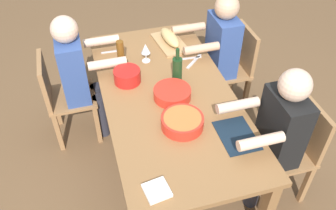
{
  "coord_description": "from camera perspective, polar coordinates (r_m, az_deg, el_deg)",
  "views": [
    {
      "loc": [
        -1.96,
        0.56,
        2.47
      ],
      "look_at": [
        0.0,
        0.0,
        0.63
      ],
      "focal_mm": 38.21,
      "sensor_mm": 36.0,
      "label": 1
    }
  ],
  "objects": [
    {
      "name": "beer_bottle",
      "position": [
        2.93,
        -7.55,
        8.16
      ],
      "size": [
        0.06,
        0.06,
        0.22
      ],
      "primitive_type": "cylinder",
      "color": "brown",
      "rests_on": "dining_table"
    },
    {
      "name": "placemat_near_left",
      "position": [
        2.41,
        10.89,
        -4.79
      ],
      "size": [
        0.32,
        0.23,
        0.01
      ],
      "primitive_type": "cube",
      "color": "#142333",
      "rests_on": "dining_table"
    },
    {
      "name": "wine_bottle",
      "position": [
        2.74,
        1.49,
        5.74
      ],
      "size": [
        0.08,
        0.08,
        0.29
      ],
      "color": "#193819",
      "rests_on": "dining_table"
    },
    {
      "name": "chair_near_left",
      "position": [
        2.8,
        19.22,
        -6.26
      ],
      "size": [
        0.4,
        0.4,
        0.85
      ],
      "color": "#9E7044",
      "rests_on": "ground_plane"
    },
    {
      "name": "fork_near_right",
      "position": [
        3.05,
        3.78,
        7.5
      ],
      "size": [
        0.03,
        0.17,
        0.01
      ],
      "primitive_type": "cube",
      "rotation": [
        0.0,
        0.0,
        -0.07
      ],
      "color": "silver",
      "rests_on": "dining_table"
    },
    {
      "name": "diner_near_left",
      "position": [
        2.56,
        16.82,
        -4.03
      ],
      "size": [
        0.41,
        0.53,
        1.2
      ],
      "color": "#2D2D38",
      "rests_on": "ground_plane"
    },
    {
      "name": "diner_far_right",
      "position": [
        3.06,
        -14.05,
        5.28
      ],
      "size": [
        0.41,
        0.53,
        1.2
      ],
      "color": "#2D2D38",
      "rests_on": "ground_plane"
    },
    {
      "name": "fork_far_right",
      "position": [
        3.16,
        -9.05,
        8.39
      ],
      "size": [
        0.02,
        0.17,
        0.01
      ],
      "primitive_type": "cube",
      "rotation": [
        0.0,
        0.0,
        -0.05
      ],
      "color": "silver",
      "rests_on": "dining_table"
    },
    {
      "name": "chair_far_right",
      "position": [
        3.2,
        -16.65,
        1.59
      ],
      "size": [
        0.4,
        0.4,
        0.85
      ],
      "color": "#9E7044",
      "rests_on": "ground_plane"
    },
    {
      "name": "chair_near_right",
      "position": [
        3.47,
        10.43,
        6.34
      ],
      "size": [
        0.4,
        0.4,
        0.85
      ],
      "color": "#9E7044",
      "rests_on": "ground_plane"
    },
    {
      "name": "serving_bowl_salad",
      "position": [
        2.62,
        0.69,
        1.94
      ],
      "size": [
        0.28,
        0.28,
        0.08
      ],
      "color": "red",
      "rests_on": "dining_table"
    },
    {
      "name": "serving_bowl_pasta",
      "position": [
        2.77,
        -6.55,
        4.74
      ],
      "size": [
        0.21,
        0.21,
        0.11
      ],
      "color": "red",
      "rests_on": "dining_table"
    },
    {
      "name": "serving_bowl_fruit",
      "position": [
        2.4,
        2.39,
        -2.61
      ],
      "size": [
        0.29,
        0.29,
        0.08
      ],
      "color": "red",
      "rests_on": "dining_table"
    },
    {
      "name": "cutting_board",
      "position": [
        3.23,
        0.3,
        9.89
      ],
      "size": [
        0.43,
        0.27,
        0.02
      ],
      "primitive_type": "cube",
      "rotation": [
        0.0,
        0.0,
        0.13
      ],
      "color": "tan",
      "rests_on": "dining_table"
    },
    {
      "name": "diner_near_right",
      "position": [
        3.28,
        7.94,
        8.92
      ],
      "size": [
        0.41,
        0.53,
        1.2
      ],
      "color": "#2D2D38",
      "rests_on": "ground_plane"
    },
    {
      "name": "bread_loaf",
      "position": [
        3.2,
        0.3,
        10.73
      ],
      "size": [
        0.33,
        0.15,
        0.09
      ],
      "primitive_type": "ellipsoid",
      "rotation": [
        0.0,
        0.0,
        0.13
      ],
      "color": "tan",
      "rests_on": "cutting_board"
    },
    {
      "name": "wine_glass",
      "position": [
        2.96,
        -3.6,
        8.86
      ],
      "size": [
        0.08,
        0.08,
        0.17
      ],
      "color": "silver",
      "rests_on": "dining_table"
    },
    {
      "name": "ground_plane",
      "position": [
        3.2,
        0.0,
        -8.37
      ],
      "size": [
        8.0,
        8.0,
        0.0
      ],
      "primitive_type": "plane",
      "color": "brown"
    },
    {
      "name": "napkin_stack",
      "position": [
        2.09,
        -1.79,
        -13.46
      ],
      "size": [
        0.16,
        0.16,
        0.02
      ],
      "primitive_type": "cube",
      "rotation": [
        0.0,
        0.0,
        0.15
      ],
      "color": "white",
      "rests_on": "dining_table"
    },
    {
      "name": "carving_knife",
      "position": [
        3.01,
        4.18,
        6.99
      ],
      "size": [
        0.18,
        0.18,
        0.01
      ],
      "primitive_type": "cube",
      "rotation": [
        0.0,
        0.0,
        2.33
      ],
      "color": "silver",
      "rests_on": "dining_table"
    },
    {
      "name": "dining_table",
      "position": [
        2.73,
        0.0,
        0.52
      ],
      "size": [
        1.94,
        0.96,
        0.74
      ],
      "color": "olive",
      "rests_on": "ground_plane"
    }
  ]
}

